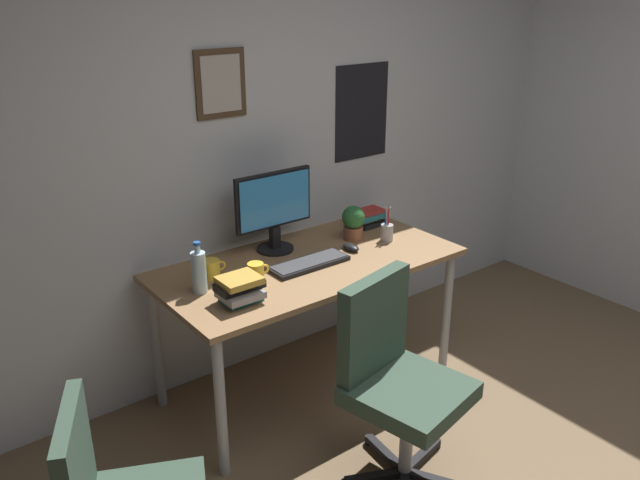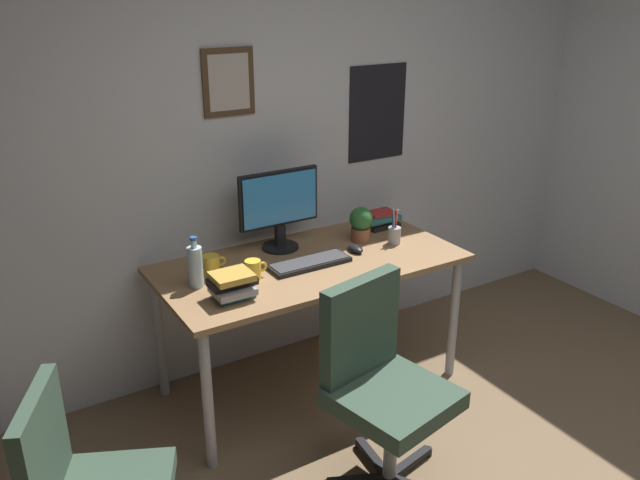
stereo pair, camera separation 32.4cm
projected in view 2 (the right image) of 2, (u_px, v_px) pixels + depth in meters
wall_back at (297, 136)px, 3.64m from camera, size 4.40×0.10×2.60m
desk at (310, 274)px, 3.41m from camera, size 1.58×0.78×0.75m
office_chair at (380, 377)px, 2.78m from camera, size 0.58×0.57×0.95m
monitor at (279, 206)px, 3.45m from camera, size 0.46×0.20×0.43m
keyboard at (310, 263)px, 3.32m from camera, size 0.43×0.15×0.03m
computer_mouse at (355, 249)px, 3.48m from camera, size 0.06×0.11×0.04m
water_bottle at (195, 266)px, 3.06m from camera, size 0.07×0.07×0.25m
coffee_mug_near at (253, 270)px, 3.15m from camera, size 0.12×0.08×0.10m
coffee_mug_far at (211, 264)px, 3.22m from camera, size 0.13×0.09×0.09m
potted_plant at (361, 223)px, 3.60m from camera, size 0.13×0.13×0.19m
pen_cup at (394, 234)px, 3.58m from camera, size 0.07×0.07×0.20m
book_stack_left at (380, 219)px, 3.84m from camera, size 0.22×0.16×0.09m
book_stack_right at (233, 285)px, 2.96m from camera, size 0.21×0.16×0.13m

